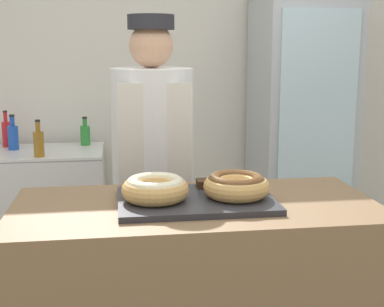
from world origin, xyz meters
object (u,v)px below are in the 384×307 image
serving_tray (196,200)px  bottle_blue (13,136)px  chest_freezer (36,208)px  donut_light_glaze (155,188)px  brownie_back_right (206,183)px  bottle_red (6,133)px  beverage_fridge (300,126)px  baker_person (153,175)px  brownie_back_left (175,185)px  bottle_amber (39,143)px  bottle_green (85,134)px  donut_chocolate_glaze (236,185)px

serving_tray → bottle_blue: bottle_blue is taller
chest_freezer → donut_light_glaze: bearing=-67.6°
brownie_back_right → bottle_red: bearing=122.8°
brownie_back_right → beverage_fridge: size_ratio=0.04×
baker_person → bottle_red: bearing=128.5°
brownie_back_left → beverage_fridge: (1.10, 1.58, -0.01)m
donut_light_glaze → brownie_back_left: 0.19m
serving_tray → chest_freezer: (-0.88, 1.74, -0.53)m
brownie_back_left → bottle_amber: (-0.74, 1.38, -0.05)m
bottle_amber → bottle_blue: bottle_blue is taller
bottle_blue → chest_freezer: bearing=-26.2°
bottle_amber → baker_person: bearing=-49.7°
beverage_fridge → bottle_red: size_ratio=7.48×
bottle_green → bottle_amber: 0.48m
brownie_back_right → bottle_amber: (-0.87, 1.38, -0.05)m
baker_person → bottle_amber: (-0.69, 0.81, 0.04)m
brownie_back_left → beverage_fridge: 1.93m
brownie_back_right → brownie_back_left: bearing=180.0°
beverage_fridge → chest_freezer: beverage_fridge is taller
donut_light_glaze → brownie_back_right: bearing=36.0°
serving_tray → chest_freezer: size_ratio=0.63×
bottle_green → bottle_amber: bearing=-125.2°
donut_light_glaze → brownie_back_left: (0.09, 0.16, -0.03)m
brownie_back_left → baker_person: (-0.05, 0.57, -0.09)m
donut_light_glaze → bottle_amber: (-0.64, 1.54, -0.08)m
beverage_fridge → bottle_amber: bearing=-173.6°
donut_light_glaze → chest_freezer: 1.99m
serving_tray → donut_light_glaze: (-0.16, -0.01, 0.06)m
brownie_back_left → bottle_blue: bottle_blue is taller
donut_chocolate_glaze → serving_tray: bearing=175.0°
serving_tray → bottle_green: bearing=105.3°
bottle_amber → brownie_back_left: bearing=-61.8°
bottle_amber → bottle_blue: size_ratio=0.99×
serving_tray → brownie_back_right: bearing=66.2°
serving_tray → bottle_blue: 2.07m
brownie_back_left → beverage_fridge: bearing=55.2°
brownie_back_right → beverage_fridge: (0.97, 1.58, -0.01)m
donut_light_glaze → beverage_fridge: beverage_fridge is taller
bottle_red → brownie_back_left: bearing=-60.3°
donut_light_glaze → chest_freezer: donut_light_glaze is taller
beverage_fridge → bottle_red: beverage_fridge is taller
donut_light_glaze → bottle_red: 2.15m
serving_tray → baker_person: (-0.12, 0.72, -0.07)m
bottle_green → bottle_amber: size_ratio=0.85×
bottle_amber → bottle_blue: bearing=127.0°
brownie_back_right → baker_person: size_ratio=0.04×
donut_light_glaze → chest_freezer: size_ratio=0.27×
donut_chocolate_glaze → bottle_blue: bearing=122.8°
bottle_blue → baker_person: bearing=-50.5°
bottle_blue → brownie_back_right: bearing=-56.9°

